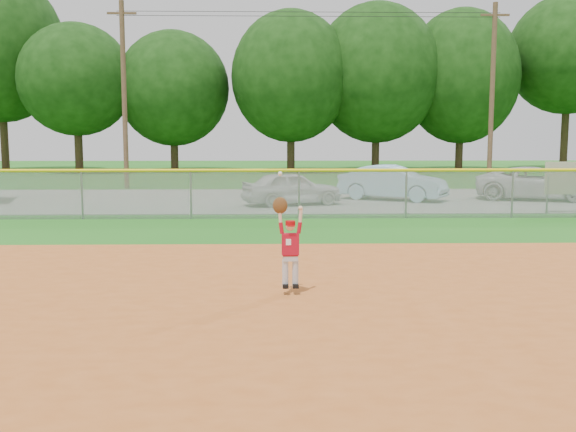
% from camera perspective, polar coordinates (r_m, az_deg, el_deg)
% --- Properties ---
extents(ground, '(120.00, 120.00, 0.00)m').
position_cam_1_polar(ground, '(10.09, 3.34, -7.39)').
color(ground, '#1C5F15').
rests_on(ground, ground).
extents(clay_infield, '(24.00, 16.00, 0.04)m').
position_cam_1_polar(clay_infield, '(7.23, 5.35, -13.15)').
color(clay_infield, '#AC541F').
rests_on(clay_infield, ground).
extents(parking_strip, '(44.00, 10.00, 0.03)m').
position_cam_1_polar(parking_strip, '(25.87, 0.42, 1.48)').
color(parking_strip, gray).
rests_on(parking_strip, ground).
extents(car_white_a, '(3.92, 2.56, 1.24)m').
position_cam_1_polar(car_white_a, '(23.61, 0.33, 2.50)').
color(car_white_a, silver).
rests_on(car_white_a, parking_strip).
extents(car_blue, '(4.39, 3.31, 1.39)m').
position_cam_1_polar(car_blue, '(25.82, 9.27, 2.95)').
color(car_blue, '#9BCCE7').
rests_on(car_blue, parking_strip).
extents(car_white_b, '(5.16, 3.53, 1.31)m').
position_cam_1_polar(car_white_b, '(27.41, 21.23, 2.72)').
color(car_white_b, silver).
rests_on(car_white_b, parking_strip).
extents(sponsor_sign, '(1.93, 0.14, 1.72)m').
position_cam_1_polar(sponsor_sign, '(23.05, 24.03, 2.98)').
color(sponsor_sign, gray).
rests_on(sponsor_sign, ground).
extents(outfield_fence, '(40.06, 0.10, 1.55)m').
position_cam_1_polar(outfield_fence, '(19.82, 0.98, 2.30)').
color(outfield_fence, gray).
rests_on(outfield_fence, ground).
extents(power_lines, '(19.40, 0.24, 9.00)m').
position_cam_1_polar(power_lines, '(31.86, 1.91, 10.90)').
color(power_lines, '#4C3823').
rests_on(power_lines, ground).
extents(tree_line, '(62.37, 13.00, 14.43)m').
position_cam_1_polar(tree_line, '(47.94, 0.76, 13.02)').
color(tree_line, '#422D1C').
rests_on(tree_line, ground).
extents(ballplayer, '(0.48, 0.21, 1.84)m').
position_cam_1_polar(ballplayer, '(10.08, 0.07, -2.40)').
color(ballplayer, silver).
rests_on(ballplayer, ground).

